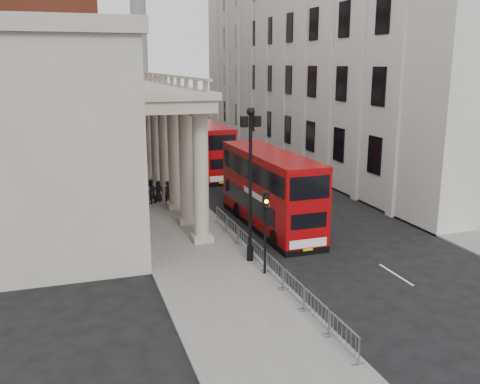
{
  "coord_description": "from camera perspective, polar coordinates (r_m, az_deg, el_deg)",
  "views": [
    {
      "loc": [
        -9.72,
        -22.05,
        10.67
      ],
      "look_at": [
        0.52,
        9.19,
        2.69
      ],
      "focal_mm": 40.0,
      "sensor_mm": 36.0,
      "label": 1
    }
  ],
  "objects": [
    {
      "name": "west_building_far",
      "position": [
        102.06,
        -19.06,
        12.53
      ],
      "size": [
        9.0,
        30.0,
        20.0
      ],
      "primitive_type": "cube",
      "color": "#9D9784",
      "rests_on": "ground"
    },
    {
      "name": "pedestrian_a",
      "position": [
        40.95,
        -7.66,
        -0.1
      ],
      "size": [
        0.78,
        0.65,
        1.83
      ],
      "primitive_type": "imported",
      "rotation": [
        0.0,
        0.0,
        0.37
      ],
      "color": "black",
      "rests_on": "sidewalk_west"
    },
    {
      "name": "traffic_light",
      "position": [
        26.83,
        2.72,
        -2.75
      ],
      "size": [
        0.28,
        0.33,
        4.3
      ],
      "color": "black",
      "rests_on": "sidewalk_west"
    },
    {
      "name": "lamp_post_south",
      "position": [
        28.19,
        1.12,
        1.85
      ],
      "size": [
        1.05,
        0.44,
        8.32
      ],
      "color": "black",
      "rests_on": "sidewalk_west"
    },
    {
      "name": "portico_building",
      "position": [
        40.33,
        -19.25,
        6.23
      ],
      "size": [
        9.0,
        28.0,
        12.0
      ],
      "primitive_type": "cube",
      "color": "#9D9784",
      "rests_on": "ground"
    },
    {
      "name": "bus_near",
      "position": [
        35.15,
        3.2,
        0.38
      ],
      "size": [
        3.02,
        11.69,
        5.03
      ],
      "rotation": [
        0.0,
        0.0,
        0.02
      ],
      "color": "#910609",
      "rests_on": "ground"
    },
    {
      "name": "east_building",
      "position": [
        59.89,
        7.56,
        15.27
      ],
      "size": [
        8.0,
        55.0,
        25.0
      ],
      "primitive_type": "cube",
      "color": "beige",
      "rests_on": "ground"
    },
    {
      "name": "kerb",
      "position": [
        53.99,
        -7.48,
        2.19
      ],
      "size": [
        0.2,
        140.0,
        0.14
      ],
      "primitive_type": "cube",
      "color": "slate",
      "rests_on": "ground"
    },
    {
      "name": "sidewalk_west",
      "position": [
        53.54,
        -10.58,
        1.97
      ],
      "size": [
        6.0,
        140.0,
        0.12
      ],
      "primitive_type": "cube",
      "color": "slate",
      "rests_on": "ground"
    },
    {
      "name": "ground",
      "position": [
        26.35,
        5.24,
        -10.31
      ],
      "size": [
        260.0,
        260.0,
        0.0
      ],
      "primitive_type": "plane",
      "color": "black",
      "rests_on": "ground"
    },
    {
      "name": "crowd_barriers",
      "position": [
        27.87,
        2.78,
        -7.4
      ],
      "size": [
        0.5,
        18.75,
        1.1
      ],
      "color": "gray",
      "rests_on": "sidewalk_west"
    },
    {
      "name": "lamp_post_mid",
      "position": [
        43.41,
        -5.89,
        5.94
      ],
      "size": [
        1.05,
        0.44,
        8.32
      ],
      "color": "black",
      "rests_on": "sidewalk_west"
    },
    {
      "name": "monument_column",
      "position": [
        115.25,
        -10.71,
        16.05
      ],
      "size": [
        8.0,
        8.0,
        54.2
      ],
      "color": "#60605E",
      "rests_on": "ground"
    },
    {
      "name": "pedestrian_b",
      "position": [
        41.44,
        -9.54,
        0.03
      ],
      "size": [
        1.15,
        1.1,
        1.88
      ],
      "primitive_type": "imported",
      "rotation": [
        0.0,
        0.0,
        3.73
      ],
      "color": "#2A2521",
      "rests_on": "sidewalk_west"
    },
    {
      "name": "lamp_post_north",
      "position": [
        59.04,
        -9.27,
        7.86
      ],
      "size": [
        1.05,
        0.44,
        8.32
      ],
      "color": "black",
      "rests_on": "sidewalk_west"
    },
    {
      "name": "brick_building",
      "position": [
        70.06,
        -19.32,
        13.16
      ],
      "size": [
        9.0,
        32.0,
        22.0
      ],
      "primitive_type": "cube",
      "color": "maroon",
      "rests_on": "ground"
    },
    {
      "name": "bus_far",
      "position": [
        52.29,
        -3.7,
        4.74
      ],
      "size": [
        2.84,
        11.57,
        4.99
      ],
      "rotation": [
        0.0,
        0.0,
        0.0
      ],
      "color": "#9D0709",
      "rests_on": "ground"
    },
    {
      "name": "sidewalk_east",
      "position": [
        57.97,
        5.8,
        3.02
      ],
      "size": [
        3.0,
        140.0,
        0.12
      ],
      "primitive_type": "cube",
      "color": "slate",
      "rests_on": "ground"
    },
    {
      "name": "pedestrian_c",
      "position": [
        42.08,
        -8.71,
        0.11
      ],
      "size": [
        0.89,
        0.68,
        1.64
      ],
      "primitive_type": "imported",
      "rotation": [
        0.0,
        0.0,
        6.06
      ],
      "color": "black",
      "rests_on": "sidewalk_west"
    }
  ]
}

